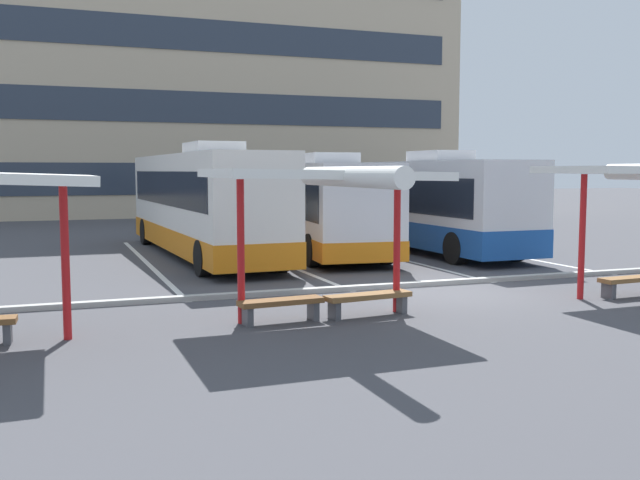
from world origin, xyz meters
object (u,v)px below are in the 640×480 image
object	(u,v)px
coach_bus_0	(202,204)
bench_1	(281,305)
coach_bus_1	(318,207)
waiting_shelter_2	(640,174)
bench_3	(631,282)
coach_bus_2	(418,205)
bench_2	(368,299)
waiting_shelter_1	(327,178)

from	to	relation	value
coach_bus_0	bench_1	world-z (taller)	coach_bus_0
coach_bus_0	coach_bus_1	world-z (taller)	coach_bus_0
waiting_shelter_2	bench_3	distance (m)	2.45
waiting_shelter_2	bench_3	world-z (taller)	waiting_shelter_2
coach_bus_2	waiting_shelter_2	world-z (taller)	coach_bus_2
coach_bus_1	bench_2	distance (m)	11.29
coach_bus_1	coach_bus_2	distance (m)	3.85
coach_bus_0	bench_1	bearing A→B (deg)	-93.80
coach_bus_0	coach_bus_2	bearing A→B (deg)	-3.34
coach_bus_1	bench_3	size ratio (longest dim) A/B	6.50
coach_bus_0	bench_3	size ratio (longest dim) A/B	7.55
coach_bus_0	waiting_shelter_1	size ratio (longest dim) A/B	2.53
coach_bus_2	bench_3	bearing A→B (deg)	-91.43
waiting_shelter_1	bench_2	world-z (taller)	waiting_shelter_1
coach_bus_2	waiting_shelter_1	xyz separation A→B (m)	(-7.71, -10.75, 1.10)
coach_bus_2	waiting_shelter_2	distance (m)	10.92
waiting_shelter_1	bench_3	world-z (taller)	waiting_shelter_1
coach_bus_2	waiting_shelter_2	xyz separation A→B (m)	(-0.27, -10.86, 1.16)
coach_bus_2	bench_1	bearing A→B (deg)	-128.93
coach_bus_2	bench_1	distance (m)	13.77
coach_bus_2	bench_2	world-z (taller)	coach_bus_2
coach_bus_0	waiting_shelter_1	xyz separation A→B (m)	(0.16, -11.20, 0.97)
coach_bus_0	coach_bus_1	size ratio (longest dim) A/B	1.16
coach_bus_0	waiting_shelter_1	world-z (taller)	coach_bus_0
waiting_shelter_1	bench_3	size ratio (longest dim) A/B	2.98
waiting_shelter_1	bench_1	distance (m)	2.55
coach_bus_0	bench_1	xyz separation A→B (m)	(-0.74, -11.12, -1.42)
waiting_shelter_2	coach_bus_0	bearing A→B (deg)	123.90
waiting_shelter_2	waiting_shelter_1	bearing A→B (deg)	179.14
waiting_shelter_2	bench_2	bearing A→B (deg)	178.35
coach_bus_1	waiting_shelter_1	xyz separation A→B (m)	(-3.87, -10.90, 1.12)
bench_2	waiting_shelter_2	distance (m)	6.99
bench_3	bench_1	bearing A→B (deg)	179.50
bench_2	coach_bus_1	bearing A→B (deg)	74.67
coach_bus_1	waiting_shelter_2	xyz separation A→B (m)	(3.58, -11.01, 1.18)
bench_1	bench_3	distance (m)	8.34
waiting_shelter_1	bench_3	xyz separation A→B (m)	(7.44, 0.01, -2.39)
waiting_shelter_1	waiting_shelter_2	xyz separation A→B (m)	(7.44, -0.11, 0.06)
coach_bus_0	waiting_shelter_2	size ratio (longest dim) A/B	2.99
coach_bus_2	waiting_shelter_1	bearing A→B (deg)	-125.67
bench_1	waiting_shelter_2	distance (m)	8.70
bench_1	bench_2	bearing A→B (deg)	-0.22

